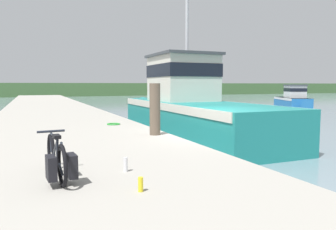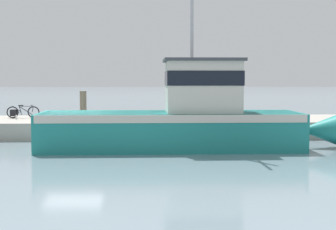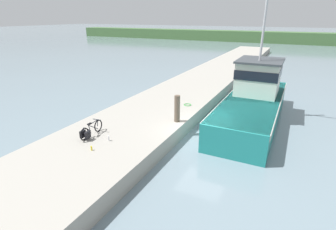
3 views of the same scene
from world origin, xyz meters
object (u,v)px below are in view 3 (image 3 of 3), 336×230
bicycle_touring (89,131)px  water_bottle_by_bike (109,138)px  water_bottle_on_curb (91,148)px  mooring_post (177,109)px  fishing_boat_main (254,99)px

bicycle_touring → water_bottle_by_bike: 1.08m
water_bottle_on_curb → water_bottle_by_bike: size_ratio=0.82×
bicycle_touring → mooring_post: (2.91, 3.64, 0.43)m
bicycle_touring → water_bottle_on_curb: bicycle_touring is taller
fishing_boat_main → water_bottle_by_bike: 9.60m
mooring_post → water_bottle_on_curb: (-1.93, -4.63, -0.64)m
mooring_post → water_bottle_by_bike: 4.06m
bicycle_touring → mooring_post: size_ratio=1.14×
mooring_post → bicycle_touring: bearing=-128.6°
bicycle_touring → mooring_post: bearing=46.6°
fishing_boat_main → mooring_post: bearing=-126.6°
fishing_boat_main → bicycle_touring: bearing=-127.6°
fishing_boat_main → water_bottle_on_curb: size_ratio=62.88×
water_bottle_by_bike → fishing_boat_main: bearing=57.4°
fishing_boat_main → bicycle_touring: size_ratio=7.44×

